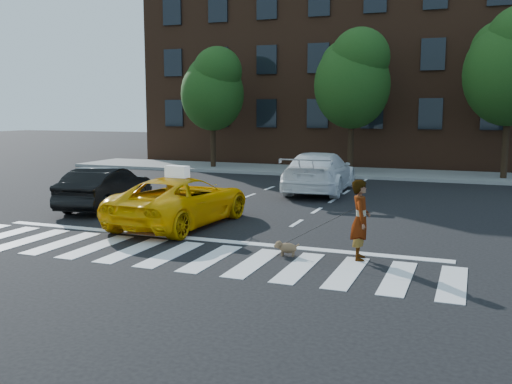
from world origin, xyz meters
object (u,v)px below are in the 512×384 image
black_sedan (106,188)px  tree_mid (353,75)px  woman (360,220)px  dog (286,247)px  white_suv (320,172)px  taxi (181,201)px  tree_left (213,86)px  tree_right (511,63)px

black_sedan → tree_mid: bearing=-121.4°
woman → dog: bearing=88.4°
black_sedan → white_suv: (5.59, 6.16, 0.11)m
taxi → white_suv: white_suv is taller
tree_left → tree_mid: bearing=-0.0°
taxi → white_suv: 7.88m
white_suv → woman: 10.22m
taxi → white_suv: (1.99, 7.63, 0.11)m
tree_right → woman: size_ratio=4.41×
tree_left → dog: bearing=-59.8°
tree_mid → tree_right: tree_right is taller
tree_mid → dog: tree_mid is taller
woman → tree_left: bearing=23.1°
taxi → white_suv: bearing=-101.1°
black_sedan → dog: (7.45, -3.74, -0.49)m
taxi → dog: size_ratio=8.48×
woman → tree_mid: bearing=0.8°
tree_left → white_suv: 10.48m
taxi → woman: (5.44, -2.00, 0.19)m
tree_mid → black_sedan: 14.24m
taxi → dog: taxi is taller
woman → black_sedan: bearing=57.4°
tree_right → tree_mid: bearing=180.0°
taxi → tree_right: bearing=-119.1°
taxi → black_sedan: (-3.60, 1.46, -0.00)m
tree_right → dog: size_ratio=13.30×
tree_mid → tree_left: bearing=180.0°
tree_mid → black_sedan: bearing=-114.0°
woman → dog: (-1.59, -0.28, -0.68)m
black_sedan → tree_left: bearing=-88.4°
black_sedan → white_suv: size_ratio=0.76×
tree_left → black_sedan: 13.14m
taxi → woman: size_ratio=2.81×
woman → dog: size_ratio=3.02×
taxi → tree_mid: bearing=-94.3°
tree_mid → white_suv: 7.47m
tree_mid → tree_right: 7.01m
tree_left → dog: 19.19m
dog → tree_right: bearing=64.7°
tree_left → tree_right: (14.50, -0.00, 0.82)m
tree_left → woman: 19.66m
dog → tree_left: bearing=112.3°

